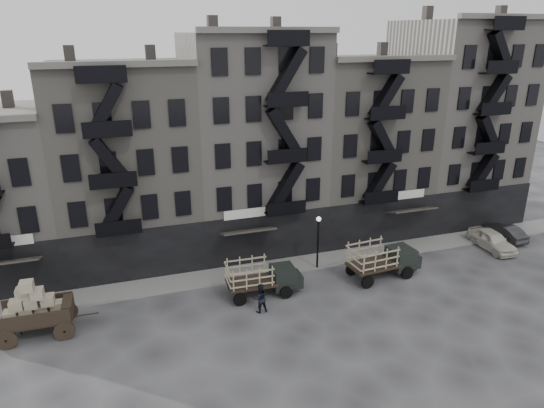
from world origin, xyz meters
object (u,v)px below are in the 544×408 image
object	(u,v)px
stake_truck_east	(383,257)
pedestrian_west	(16,322)
car_far	(505,232)
wagon	(32,304)
stake_truck_west	(262,275)
car_east	(492,240)
pedestrian_mid	(260,298)

from	to	relation	value
stake_truck_east	pedestrian_west	world-z (taller)	stake_truck_east
stake_truck_east	car_far	distance (m)	13.96
wagon	stake_truck_west	distance (m)	14.18
car_east	pedestrian_mid	size ratio (longest dim) A/B	2.32
stake_truck_east	pedestrian_west	xyz separation A→B (m)	(-24.40, 0.38, -0.67)
wagon	pedestrian_mid	bearing A→B (deg)	-6.46
pedestrian_mid	car_east	bearing A→B (deg)	-173.33
pedestrian_west	wagon	bearing A→B (deg)	-33.27
car_east	pedestrian_west	size ratio (longest dim) A/B	2.53
stake_truck_east	pedestrian_mid	size ratio (longest dim) A/B	2.85
car_east	car_far	size ratio (longest dim) A/B	1.14
wagon	car_far	distance (m)	37.12
wagon	car_east	world-z (taller)	wagon
pedestrian_west	pedestrian_mid	size ratio (longest dim) A/B	0.92
car_east	pedestrian_west	distance (m)	35.58
stake_truck_east	car_far	bearing A→B (deg)	5.87
stake_truck_east	pedestrian_mid	distance (m)	10.09
wagon	stake_truck_west	size ratio (longest dim) A/B	0.84
stake_truck_west	car_far	bearing A→B (deg)	7.48
stake_truck_east	pedestrian_mid	bearing A→B (deg)	-174.91
pedestrian_mid	wagon	bearing A→B (deg)	-9.48
wagon	stake_truck_east	distance (m)	23.32
wagon	car_far	world-z (taller)	wagon
pedestrian_west	car_east	bearing A→B (deg)	-17.33
pedestrian_west	pedestrian_mid	bearing A→B (deg)	-27.21
wagon	pedestrian_mid	distance (m)	13.57
car_east	pedestrian_west	world-z (taller)	pedestrian_west
stake_truck_west	pedestrian_west	size ratio (longest dim) A/B	2.86
car_east	car_far	distance (m)	2.80
wagon	stake_truck_west	world-z (taller)	wagon
car_east	car_far	xyz separation A→B (m)	(2.52, 1.23, -0.12)
wagon	stake_truck_east	bearing A→B (deg)	1.09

